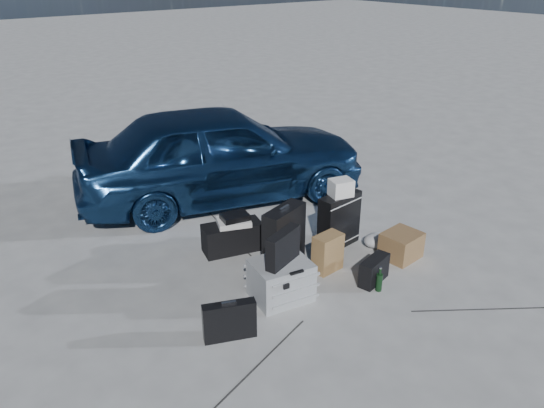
{
  "coord_description": "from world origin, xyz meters",
  "views": [
    {
      "loc": [
        -3.3,
        -3.19,
        3.02
      ],
      "look_at": [
        -0.19,
        0.85,
        0.66
      ],
      "focal_mm": 35.0,
      "sensor_mm": 36.0,
      "label": 1
    }
  ],
  "objects_px": {
    "pelican_case": "(281,280)",
    "suitcase_right": "(339,220)",
    "cardboard_box": "(401,245)",
    "car": "(221,153)",
    "duffel_bag": "(232,237)",
    "suitcase_left": "(284,238)",
    "briefcase": "(230,321)",
    "green_bottle": "(379,279)"
  },
  "relations": [
    {
      "from": "suitcase_left",
      "to": "cardboard_box",
      "type": "xyz_separation_m",
      "value": [
        1.16,
        -0.63,
        -0.2
      ]
    },
    {
      "from": "suitcase_left",
      "to": "duffel_bag",
      "type": "height_order",
      "value": "suitcase_left"
    },
    {
      "from": "cardboard_box",
      "to": "car",
      "type": "bearing_deg",
      "value": 104.72
    },
    {
      "from": "pelican_case",
      "to": "suitcase_right",
      "type": "distance_m",
      "value": 1.25
    },
    {
      "from": "car",
      "to": "suitcase_right",
      "type": "height_order",
      "value": "car"
    },
    {
      "from": "suitcase_right",
      "to": "car",
      "type": "bearing_deg",
      "value": 93.78
    },
    {
      "from": "suitcase_right",
      "to": "duffel_bag",
      "type": "bearing_deg",
      "value": 142.49
    },
    {
      "from": "suitcase_left",
      "to": "green_bottle",
      "type": "height_order",
      "value": "suitcase_left"
    },
    {
      "from": "car",
      "to": "green_bottle",
      "type": "xyz_separation_m",
      "value": [
        -0.01,
        -2.88,
        -0.52
      ]
    },
    {
      "from": "pelican_case",
      "to": "green_bottle",
      "type": "bearing_deg",
      "value": -20.81
    },
    {
      "from": "duffel_bag",
      "to": "pelican_case",
      "type": "bearing_deg",
      "value": -82.63
    },
    {
      "from": "suitcase_left",
      "to": "suitcase_right",
      "type": "distance_m",
      "value": 0.8
    },
    {
      "from": "briefcase",
      "to": "green_bottle",
      "type": "height_order",
      "value": "briefcase"
    },
    {
      "from": "briefcase",
      "to": "suitcase_left",
      "type": "bearing_deg",
      "value": 52.19
    },
    {
      "from": "pelican_case",
      "to": "suitcase_left",
      "type": "bearing_deg",
      "value": 58.49
    },
    {
      "from": "green_bottle",
      "to": "car",
      "type": "bearing_deg",
      "value": 89.86
    },
    {
      "from": "suitcase_left",
      "to": "green_bottle",
      "type": "bearing_deg",
      "value": -79.5
    },
    {
      "from": "suitcase_right",
      "to": "duffel_bag",
      "type": "xyz_separation_m",
      "value": [
        -1.03,
        0.65,
        -0.15
      ]
    },
    {
      "from": "car",
      "to": "green_bottle",
      "type": "bearing_deg",
      "value": -163.57
    },
    {
      "from": "briefcase",
      "to": "cardboard_box",
      "type": "xyz_separation_m",
      "value": [
        2.27,
        0.0,
        -0.03
      ]
    },
    {
      "from": "cardboard_box",
      "to": "duffel_bag",
      "type": "bearing_deg",
      "value": 137.66
    },
    {
      "from": "suitcase_left",
      "to": "duffel_bag",
      "type": "distance_m",
      "value": 0.7
    },
    {
      "from": "suitcase_right",
      "to": "cardboard_box",
      "type": "xyz_separation_m",
      "value": [
        0.36,
        -0.62,
        -0.17
      ]
    },
    {
      "from": "briefcase",
      "to": "green_bottle",
      "type": "relative_size",
      "value": 1.81
    },
    {
      "from": "duffel_bag",
      "to": "green_bottle",
      "type": "xyz_separation_m",
      "value": [
        0.71,
        -1.57,
        -0.04
      ]
    },
    {
      "from": "briefcase",
      "to": "suitcase_right",
      "type": "height_order",
      "value": "suitcase_right"
    },
    {
      "from": "pelican_case",
      "to": "green_bottle",
      "type": "distance_m",
      "value": 0.99
    },
    {
      "from": "suitcase_right",
      "to": "cardboard_box",
      "type": "height_order",
      "value": "suitcase_right"
    },
    {
      "from": "suitcase_left",
      "to": "green_bottle",
      "type": "xyz_separation_m",
      "value": [
        0.47,
        -0.93,
        -0.22
      ]
    },
    {
      "from": "briefcase",
      "to": "pelican_case",
      "type": "bearing_deg",
      "value": 38.51
    },
    {
      "from": "green_bottle",
      "to": "briefcase",
      "type": "bearing_deg",
      "value": 169.44
    },
    {
      "from": "suitcase_left",
      "to": "suitcase_right",
      "type": "xyz_separation_m",
      "value": [
        0.8,
        -0.01,
        -0.03
      ]
    },
    {
      "from": "suitcase_left",
      "to": "duffel_bag",
      "type": "xyz_separation_m",
      "value": [
        -0.23,
        0.64,
        -0.18
      ]
    },
    {
      "from": "suitcase_right",
      "to": "duffel_bag",
      "type": "relative_size",
      "value": 0.97
    },
    {
      "from": "suitcase_left",
      "to": "duffel_bag",
      "type": "relative_size",
      "value": 1.05
    },
    {
      "from": "car",
      "to": "duffel_bag",
      "type": "relative_size",
      "value": 5.81
    },
    {
      "from": "briefcase",
      "to": "duffel_bag",
      "type": "bearing_deg",
      "value": 77.83
    },
    {
      "from": "pelican_case",
      "to": "green_bottle",
      "type": "relative_size",
      "value": 2.12
    },
    {
      "from": "green_bottle",
      "to": "pelican_case",
      "type": "bearing_deg",
      "value": 149.09
    },
    {
      "from": "pelican_case",
      "to": "suitcase_left",
      "type": "relative_size",
      "value": 0.78
    },
    {
      "from": "briefcase",
      "to": "suitcase_right",
      "type": "bearing_deg",
      "value": 40.6
    },
    {
      "from": "car",
      "to": "briefcase",
      "type": "relative_size",
      "value": 8.27
    }
  ]
}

